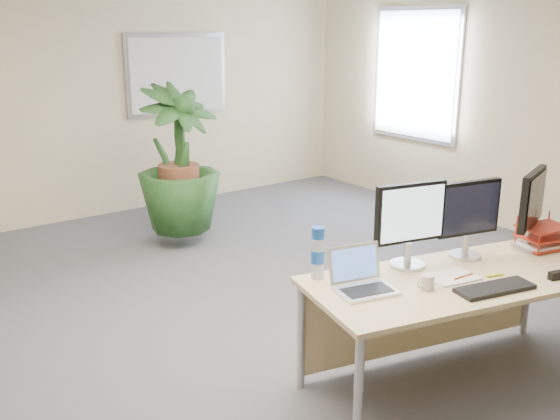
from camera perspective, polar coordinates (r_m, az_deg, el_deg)
floor at (r=4.17m, az=2.33°, el=-13.77°), size 8.00×8.00×0.00m
back_wall at (r=7.21m, az=-18.06°, el=9.71°), size 7.00×0.04×2.70m
whiteboard at (r=7.62m, az=-9.39°, el=12.12°), size 1.30×0.04×0.95m
window at (r=7.69m, az=12.25°, el=12.01°), size 0.04×1.30×1.55m
desk at (r=3.91m, az=15.22°, el=-7.36°), size 1.97×1.17×0.71m
floor_plant at (r=6.15m, az=-9.25°, el=3.59°), size 1.05×1.05×1.50m
monitor_left at (r=3.75m, az=11.81°, el=-0.85°), size 0.46×0.21×0.52m
monitor_right at (r=4.00m, az=16.85°, el=-0.36°), size 0.44×0.20×0.49m
monitor_dark at (r=4.28m, az=22.02°, el=0.45°), size 0.45×0.21×0.52m
laptop at (r=3.47m, az=7.41°, el=-6.25°), size 0.37×0.34×0.23m
keyboard at (r=3.63m, az=19.05°, el=-6.79°), size 0.48×0.25×0.03m
coffee_mug at (r=3.54m, az=13.30°, el=-6.44°), size 0.11×0.07×0.08m
spiral_notebook at (r=3.74m, az=15.40°, el=-5.91°), size 0.31×0.26×0.01m
orange_pen at (r=3.74m, az=16.43°, el=-5.82°), size 0.15×0.02×0.01m
yellow_highlighter at (r=3.83m, az=19.08°, el=-5.66°), size 0.11×0.05×0.02m
water_bottle at (r=3.56m, az=3.47°, el=-4.03°), size 0.08×0.08×0.31m
letter_tray at (r=4.41m, az=22.92°, el=-2.40°), size 0.35×0.29×0.14m
stapler at (r=3.93m, az=24.19°, el=-5.42°), size 0.15×0.07×0.05m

